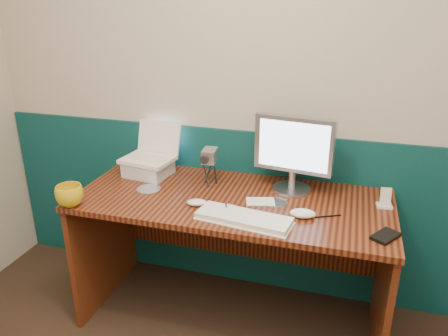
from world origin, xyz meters
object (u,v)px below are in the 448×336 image
(camcorder, at_px, (210,166))
(keyboard, at_px, (244,219))
(mug, at_px, (70,196))
(desk, at_px, (232,260))
(laptop, at_px, (147,142))
(monitor, at_px, (294,155))

(camcorder, bearing_deg, keyboard, -57.70)
(mug, distance_m, camcorder, 0.73)
(desk, relative_size, laptop, 5.81)
(keyboard, height_order, camcorder, camcorder)
(laptop, bearing_deg, mug, -104.52)
(laptop, height_order, mug, laptop)
(desk, relative_size, camcorder, 7.38)
(laptop, relative_size, mug, 2.06)
(desk, bearing_deg, camcorder, 141.03)
(keyboard, bearing_deg, camcorder, 135.82)
(mug, bearing_deg, keyboard, 5.50)
(desk, bearing_deg, mug, -157.27)
(mug, xyz_separation_m, camcorder, (0.58, 0.44, 0.06))
(desk, distance_m, laptop, 0.81)
(laptop, relative_size, camcorder, 1.27)
(laptop, relative_size, monitor, 0.68)
(desk, distance_m, monitor, 0.66)
(mug, relative_size, camcorder, 0.62)
(desk, height_order, mug, mug)
(laptop, distance_m, mug, 0.53)
(monitor, distance_m, mug, 1.14)
(monitor, height_order, camcorder, monitor)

